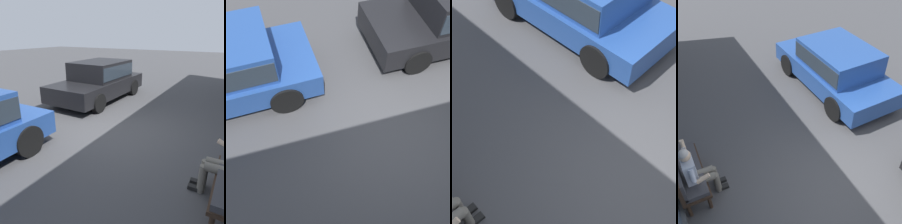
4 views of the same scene
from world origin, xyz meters
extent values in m
plane|color=#424244|center=(0.00, 0.00, 0.00)|extent=(60.00, 60.00, 0.00)
cylinder|color=#332319|center=(0.84, 2.61, 0.20)|extent=(0.07, 0.07, 0.39)
cylinder|color=#6B665B|center=(1.34, 2.57, 0.50)|extent=(0.15, 0.42, 0.15)
cylinder|color=#6B665B|center=(1.34, 2.36, 0.25)|extent=(0.12, 0.12, 0.50)
cube|color=black|center=(1.34, 2.28, 0.04)|extent=(0.10, 0.24, 0.07)
cylinder|color=#6B665B|center=(1.16, 2.57, 0.50)|extent=(0.15, 0.42, 0.15)
cylinder|color=#6B665B|center=(1.16, 2.36, 0.25)|extent=(0.12, 0.12, 0.50)
cube|color=black|center=(1.16, 2.28, 0.04)|extent=(0.10, 0.24, 0.07)
cube|color=black|center=(-2.37, -2.15, 0.53)|extent=(4.26, 1.89, 0.58)
cube|color=black|center=(-2.54, -2.15, 1.15)|extent=(2.22, 1.66, 0.67)
cube|color=#28333D|center=(-2.54, -2.15, 1.15)|extent=(2.17, 1.69, 0.47)
cylinder|color=black|center=(-1.05, -1.27, 0.32)|extent=(0.65, 0.18, 0.65)
cylinder|color=black|center=(-1.06, -3.05, 0.32)|extent=(0.65, 0.18, 0.65)
cylinder|color=black|center=(-3.68, -1.25, 0.32)|extent=(0.65, 0.18, 0.65)
cylinder|color=black|center=(-3.69, -3.04, 0.32)|extent=(0.65, 0.18, 0.65)
cylinder|color=black|center=(1.98, -1.03, 0.34)|extent=(0.69, 0.20, 0.68)
camera|label=1|loc=(4.66, 2.60, 2.49)|focal=35.00mm
camera|label=2|loc=(1.99, 2.60, 4.82)|focal=45.00mm
camera|label=3|loc=(-0.96, 2.60, 4.72)|focal=55.00mm
camera|label=4|loc=(-2.58, 2.60, 5.05)|focal=45.00mm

